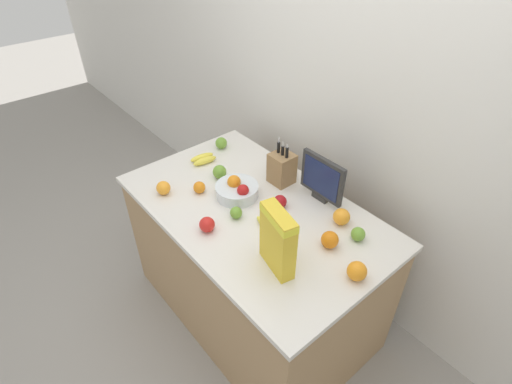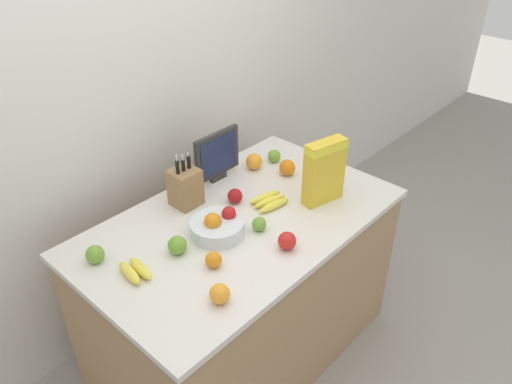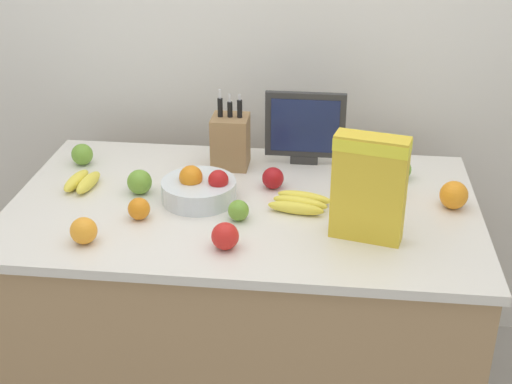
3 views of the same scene
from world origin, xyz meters
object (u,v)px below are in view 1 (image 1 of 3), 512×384
Objects in this scene: fruit_bowl at (237,190)px; small_monitor at (322,178)px; orange_front_left at (330,240)px; knife_block at (282,168)px; apple_front at (220,172)px; orange_mid_right at (163,188)px; orange_mid_left at (357,271)px; apple_leftmost at (280,202)px; apple_middle at (358,234)px; banana_bunch_left at (274,224)px; orange_back_center at (199,187)px; apple_rightmost at (207,225)px; apple_by_knife_block at (236,212)px; orange_front_right at (341,217)px; cereal_box at (278,238)px; apple_rear at (221,143)px; banana_bunch_right at (203,159)px.

small_monitor is at bearing 45.92° from fruit_bowl.
knife_block is at bearing 161.05° from orange_front_left.
orange_mid_right is at bearing -102.93° from apple_front.
orange_mid_left reaches higher than apple_front.
orange_mid_right is at bearing -162.45° from orange_mid_left.
fruit_bowl is 0.25m from apple_leftmost.
orange_front_left is (0.80, 0.07, 0.00)m from apple_front.
banana_bunch_left is at bearing -142.19° from apple_middle.
apple_front is 0.96× the size of orange_front_left.
apple_rightmost is at bearing -26.74° from orange_back_center.
apple_middle is 0.90× the size of orange_mid_right.
orange_mid_left is (0.48, 0.06, 0.03)m from banana_bunch_left.
orange_mid_right is 1.14m from orange_mid_left.
small_monitor is at bearing 68.01° from apple_by_knife_block.
orange_back_center is at bearing -169.26° from orange_mid_left.
apple_by_knife_block is 0.25m from apple_leftmost.
orange_front_right is at bearing 26.89° from fruit_bowl.
small_monitor reaches higher than apple_front.
orange_front_right reaches higher than apple_leftmost.
apple_by_knife_block is 0.68m from orange_mid_left.
orange_front_right is (0.52, 0.27, 0.00)m from fruit_bowl.
apple_front is 1.12× the size of apple_leftmost.
small_monitor reaches higher than orange_front_left.
banana_bunch_left is 3.17× the size of apple_by_knife_block.
orange_mid_left is at bearing 17.55° from orange_mid_right.
cereal_box is 0.31m from orange_front_left.
knife_block reaches higher than apple_by_knife_block.
orange_front_right is at bearing 113.05° from orange_front_left.
orange_front_right reaches higher than orange_mid_right.
banana_bunch_left is (0.01, -0.35, -0.12)m from small_monitor.
apple_leftmost is 1.06× the size of orange_back_center.
apple_rightmost is 0.90× the size of orange_front_right.
apple_leftmost is at bearing 27.06° from fruit_bowl.
orange_front_left is at bearing 164.59° from orange_mid_left.
orange_front_right is 0.36m from orange_mid_left.
apple_rear is at bearing 172.73° from orange_front_left.
apple_rear is (-0.99, 0.41, -0.13)m from cereal_box.
knife_block is 1.67× the size of banana_bunch_right.
apple_leftmost is (-0.30, 0.30, -0.14)m from cereal_box.
banana_bunch_right is at bearing -153.55° from knife_block.
orange_mid_right is (-0.93, -0.54, 0.00)m from apple_middle.
banana_bunch_left is 2.31× the size of orange_mid_left.
apple_rear is at bearing 170.51° from apple_leftmost.
apple_rear is 0.97× the size of orange_mid_right.
apple_leftmost reaches higher than orange_back_center.
orange_front_right is (-0.13, 0.03, 0.01)m from apple_middle.
apple_leftmost is at bearing 148.37° from cereal_box.
orange_back_center is at bearing -135.36° from small_monitor.
apple_middle is 1.08m from orange_mid_right.
banana_bunch_left is (0.32, -0.02, -0.02)m from fruit_bowl.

